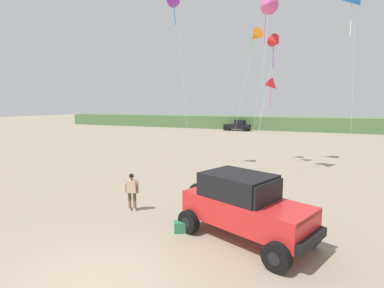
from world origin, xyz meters
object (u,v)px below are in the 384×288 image
at_px(cooler_box, 182,227).
at_px(kite_pink_ribbon, 255,36).
at_px(jeep, 244,205).
at_px(kite_blue_swept, 176,0).
at_px(person_watching, 132,190).
at_px(kite_red_delta, 273,86).
at_px(kite_black_sled, 268,5).
at_px(kite_orange_streamer, 276,42).
at_px(distant_pickup, 238,126).

bearing_deg(cooler_box, kite_pink_ribbon, 63.50).
bearing_deg(jeep, kite_blue_swept, 127.69).
xyz_separation_m(person_watching, cooler_box, (2.94, -1.11, -0.75)).
relative_size(cooler_box, kite_red_delta, 0.08).
distance_m(kite_black_sled, kite_red_delta, 6.79).
bearing_deg(kite_black_sled, kite_red_delta, 92.66).
relative_size(jeep, kite_red_delta, 0.74).
height_order(jeep, kite_orange_streamer, kite_orange_streamer).
distance_m(cooler_box, kite_pink_ribbon, 15.95).
xyz_separation_m(kite_pink_ribbon, kite_orange_streamer, (1.68, -1.24, -0.79)).
xyz_separation_m(person_watching, kite_black_sled, (4.08, 9.31, 9.95)).
height_order(kite_pink_ribbon, kite_red_delta, kite_pink_ribbon).
bearing_deg(person_watching, kite_blue_swept, 102.82).
bearing_deg(distant_pickup, kite_blue_swept, -83.10).
xyz_separation_m(distant_pickup, kite_blue_swept, (4.00, -33.05, 10.75)).
relative_size(kite_black_sled, kite_red_delta, 1.71).
relative_size(person_watching, kite_orange_streamer, 0.18).
bearing_deg(kite_red_delta, cooler_box, -93.39).
xyz_separation_m(jeep, kite_black_sled, (-1.06, 10.05, 9.69)).
height_order(cooler_box, distant_pickup, distant_pickup).
relative_size(cooler_box, kite_orange_streamer, 0.06).
distance_m(distant_pickup, kite_black_sled, 35.09).
bearing_deg(cooler_box, distant_pickup, 74.62).
xyz_separation_m(jeep, cooler_box, (-2.20, -0.37, -1.01)).
xyz_separation_m(person_watching, kite_orange_streamer, (4.48, 10.52, 7.88)).
height_order(person_watching, kite_black_sled, kite_black_sled).
height_order(cooler_box, kite_red_delta, kite_red_delta).
bearing_deg(kite_red_delta, kite_black_sled, -87.34).
height_order(person_watching, kite_blue_swept, kite_blue_swept).
distance_m(person_watching, cooler_box, 3.23).
distance_m(jeep, cooler_box, 2.45).
height_order(cooler_box, kite_blue_swept, kite_blue_swept).
distance_m(person_watching, kite_blue_swept, 13.77).
xyz_separation_m(kite_black_sled, kite_blue_swept, (-5.99, -0.92, 0.79)).
bearing_deg(kite_pink_ribbon, person_watching, -103.40).
relative_size(person_watching, kite_red_delta, 0.25).
bearing_deg(kite_blue_swept, jeep, -52.31).
height_order(kite_blue_swept, kite_red_delta, kite_blue_swept).
relative_size(cooler_box, distant_pickup, 0.12).
bearing_deg(cooler_box, kite_red_delta, 59.48).
bearing_deg(kite_orange_streamer, kite_red_delta, 99.68).
distance_m(person_watching, kite_black_sled, 14.23).
distance_m(distant_pickup, kite_blue_swept, 34.99).
height_order(kite_pink_ribbon, kite_black_sled, kite_black_sled).
bearing_deg(cooler_box, jeep, -17.45).
height_order(cooler_box, kite_black_sled, kite_black_sled).
relative_size(person_watching, kite_black_sled, 0.14).
bearing_deg(kite_orange_streamer, jeep, -86.65).
bearing_deg(kite_red_delta, jeep, -85.07).
xyz_separation_m(jeep, kite_orange_streamer, (-0.66, 11.26, 7.62)).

